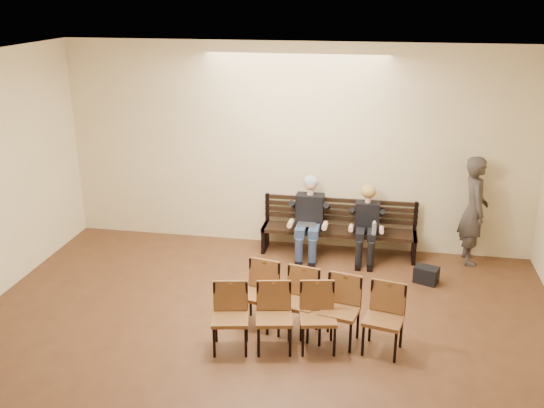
{
  "coord_description": "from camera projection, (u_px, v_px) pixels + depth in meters",
  "views": [
    {
      "loc": [
        1.37,
        -4.87,
        4.29
      ],
      "look_at": [
        -0.23,
        4.05,
        1.05
      ],
      "focal_mm": 40.0,
      "sensor_mm": 36.0,
      "label": 1
    }
  ],
  "objects": [
    {
      "name": "passerby",
      "position": [
        475.0,
        202.0,
        9.75
      ],
      "size": [
        0.56,
        0.79,
        2.07
      ],
      "primitive_type": "imported",
      "rotation": [
        0.0,
        0.0,
        1.65
      ],
      "color": "#3A332F",
      "rests_on": "ground"
    },
    {
      "name": "seated_man",
      "position": [
        309.0,
        217.0,
        10.1
      ],
      "size": [
        0.57,
        0.79,
        1.37
      ],
      "primitive_type": null,
      "color": "black",
      "rests_on": "ground"
    },
    {
      "name": "chair_row_back",
      "position": [
        274.0,
        319.0,
        7.5
      ],
      "size": [
        1.6,
        0.75,
        0.85
      ],
      "primitive_type": "cube",
      "rotation": [
        0.0,
        0.0,
        0.19
      ],
      "color": "brown",
      "rests_on": "ground"
    },
    {
      "name": "water_bottle",
      "position": [
        374.0,
        235.0,
        9.69
      ],
      "size": [
        0.08,
        0.08,
        0.23
      ],
      "primitive_type": "cylinder",
      "rotation": [
        0.0,
        0.0,
        -0.16
      ],
      "color": "silver",
      "rests_on": "bench"
    },
    {
      "name": "room_walls",
      "position": [
        237.0,
        174.0,
        6.06
      ],
      "size": [
        8.02,
        10.01,
        3.51
      ],
      "color": "#FBE7B4",
      "rests_on": "ground"
    },
    {
      "name": "seated_woman",
      "position": [
        366.0,
        227.0,
        9.98
      ],
      "size": [
        0.49,
        0.68,
        1.15
      ],
      "primitive_type": null,
      "color": "black",
      "rests_on": "ground"
    },
    {
      "name": "bag",
      "position": [
        426.0,
        275.0,
        9.32
      ],
      "size": [
        0.41,
        0.35,
        0.26
      ],
      "primitive_type": "cube",
      "rotation": [
        0.0,
        0.0,
        -0.38
      ],
      "color": "black",
      "rests_on": "ground"
    },
    {
      "name": "laptop",
      "position": [
        306.0,
        227.0,
        10.04
      ],
      "size": [
        0.34,
        0.3,
        0.22
      ],
      "primitive_type": "cube",
      "rotation": [
        0.0,
        0.0,
        -0.22
      ],
      "color": "#B3B3B7",
      "rests_on": "bench"
    },
    {
      "name": "bench",
      "position": [
        338.0,
        242.0,
        10.29
      ],
      "size": [
        2.6,
        0.9,
        0.45
      ],
      "primitive_type": "cube",
      "color": "black",
      "rests_on": "ground"
    },
    {
      "name": "chair_row_front",
      "position": [
        319.0,
        307.0,
        7.74
      ],
      "size": [
        2.19,
        0.92,
        0.88
      ],
      "primitive_type": "cube",
      "rotation": [
        0.0,
        0.0,
        -0.21
      ],
      "color": "brown",
      "rests_on": "ground"
    }
  ]
}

